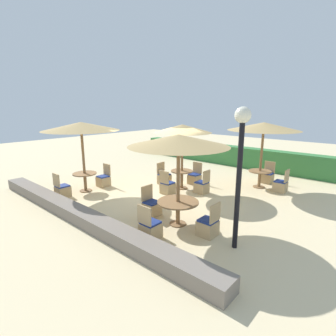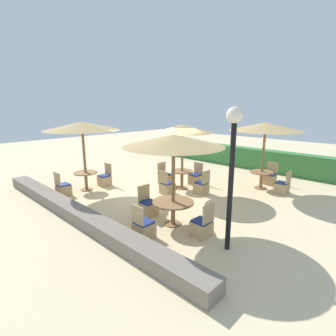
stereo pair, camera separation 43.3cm
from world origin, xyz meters
name	(u,v)px [view 1 (the left image)]	position (x,y,z in m)	size (l,w,h in m)	color
ground_plane	(158,193)	(0.00, 0.00, 0.00)	(40.00, 40.00, 0.00)	beige
hedge_row	(236,156)	(0.00, 6.44, 0.55)	(13.00, 0.70, 1.09)	#387A3D
stone_border	(79,215)	(0.00, -3.38, 0.18)	(10.00, 0.56, 0.37)	slate
lamp_post	(241,151)	(4.17, -1.69, 2.35)	(0.36, 0.36, 3.32)	black
parasol_center	(182,129)	(0.31, 1.10, 2.44)	(2.33, 2.33, 2.62)	olive
round_table_center	(182,175)	(0.31, 1.10, 0.55)	(0.90, 0.90, 0.75)	olive
patio_chair_center_west	(164,178)	(-0.66, 1.08, 0.26)	(0.46, 0.46, 0.93)	tan
patio_chair_center_north	(195,178)	(0.34, 1.97, 0.26)	(0.46, 0.46, 0.93)	tan
patio_chair_center_south	(167,187)	(0.30, 0.22, 0.26)	(0.46, 0.46, 0.93)	tan
patio_chair_center_east	(202,186)	(1.28, 1.16, 0.26)	(0.46, 0.46, 0.93)	tan
parasol_front_right	(179,141)	(2.34, -1.62, 2.42)	(2.76, 2.76, 2.59)	olive
round_table_front_right	(178,206)	(2.34, -1.62, 0.57)	(1.18, 1.18, 0.70)	olive
patio_chair_front_right_west	(151,207)	(1.31, -1.66, 0.26)	(0.46, 0.46, 0.93)	tan
patio_chair_front_right_east	(208,226)	(3.36, -1.62, 0.26)	(0.46, 0.46, 0.93)	tan
patio_chair_front_right_south	(150,229)	(2.31, -2.72, 0.26)	(0.46, 0.46, 0.93)	tan
parasol_back_right	(264,127)	(2.65, 3.36, 2.52)	(2.83, 2.83, 2.69)	olive
round_table_back_right	(260,175)	(2.65, 3.36, 0.53)	(0.92, 0.92, 0.71)	olive
patio_chair_back_right_north	(267,177)	(2.65, 4.24, 0.26)	(0.46, 0.46, 0.93)	tan
patio_chair_back_right_east	(281,185)	(3.54, 3.32, 0.26)	(0.46, 0.46, 0.93)	tan
parasol_front_left	(81,127)	(-2.35, -1.73, 2.56)	(2.90, 2.90, 2.73)	olive
round_table_front_left	(85,178)	(-2.35, -1.73, 0.55)	(0.92, 0.92, 0.74)	olive
patio_chair_front_left_north	(104,180)	(-2.36, -0.85, 0.26)	(0.46, 0.46, 0.93)	tan
patio_chair_front_left_south	(62,190)	(-2.37, -2.68, 0.26)	(0.46, 0.46, 0.93)	tan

